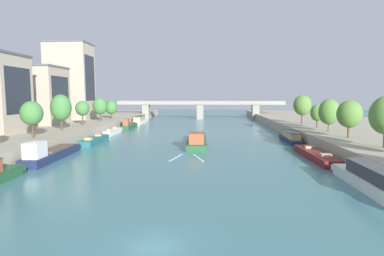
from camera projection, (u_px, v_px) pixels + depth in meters
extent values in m
plane|color=#42757F|center=(154.00, 248.00, 20.28)|extent=(400.00, 400.00, 0.00)
cube|color=#A89E89|center=(32.00, 131.00, 77.01)|extent=(36.00, 170.00, 2.48)
cube|color=#A89E89|center=(366.00, 133.00, 72.47)|extent=(36.00, 170.00, 2.48)
cube|color=#235633|center=(197.00, 141.00, 63.52)|extent=(4.33, 19.90, 1.16)
cube|color=#235633|center=(197.00, 134.00, 73.69)|extent=(3.56, 1.35, 0.94)
cube|color=#235633|center=(197.00, 138.00, 63.45)|extent=(4.40, 19.91, 0.06)
cube|color=#9E5133|center=(196.00, 138.00, 56.65)|extent=(2.90, 4.05, 2.00)
cube|color=black|center=(197.00, 135.00, 58.59)|extent=(2.22, 0.10, 0.56)
cube|color=brown|center=(197.00, 136.00, 65.39)|extent=(3.21, 10.38, 0.36)
cylinder|color=#232328|center=(199.00, 140.00, 57.47)|extent=(0.07, 0.07, 1.10)
cube|color=silver|center=(198.00, 158.00, 49.50)|extent=(2.18, 5.82, 0.03)
cube|color=silver|center=(176.00, 157.00, 49.58)|extent=(1.82, 5.91, 0.03)
cube|color=#235633|center=(14.00, 168.00, 39.19)|extent=(2.66, 1.33, 1.00)
cube|color=#1E284C|center=(53.00, 155.00, 48.67)|extent=(3.47, 15.13, 1.17)
cube|color=#1E284C|center=(73.00, 146.00, 56.47)|extent=(2.83, 1.34, 0.95)
cube|color=#1E284C|center=(52.00, 151.00, 48.60)|extent=(3.53, 15.14, 0.06)
cube|color=white|center=(35.00, 150.00, 43.39)|extent=(2.30, 3.08, 2.26)
cube|color=black|center=(40.00, 146.00, 44.86)|extent=(1.76, 0.09, 0.63)
cube|color=brown|center=(57.00, 148.00, 50.07)|extent=(2.56, 7.90, 0.36)
cylinder|color=#232328|center=(40.00, 153.00, 44.04)|extent=(0.07, 0.07, 1.10)
cube|color=#23666B|center=(94.00, 140.00, 64.69)|extent=(2.96, 12.02, 1.10)
cube|color=#23666B|center=(104.00, 136.00, 70.96)|extent=(2.49, 1.31, 0.91)
cube|color=#23666B|center=(94.00, 138.00, 64.62)|extent=(3.01, 12.02, 0.06)
cube|color=tan|center=(98.00, 135.00, 67.21)|extent=(1.32, 0.94, 0.40)
cube|color=tan|center=(89.00, 139.00, 61.27)|extent=(1.45, 1.15, 0.48)
cylinder|color=#232328|center=(90.00, 137.00, 60.99)|extent=(0.07, 0.07, 1.10)
cube|color=silver|center=(113.00, 132.00, 79.16)|extent=(1.85, 10.34, 1.26)
cube|color=silver|center=(119.00, 129.00, 84.62)|extent=(1.69, 1.27, 1.00)
cube|color=silver|center=(113.00, 129.00, 79.09)|extent=(1.89, 10.34, 0.06)
cube|color=tan|center=(115.00, 128.00, 81.32)|extent=(0.89, 0.91, 0.40)
cube|color=tan|center=(109.00, 130.00, 76.19)|extent=(0.98, 1.11, 0.48)
cylinder|color=#232328|center=(110.00, 129.00, 75.94)|extent=(0.07, 0.07, 1.10)
cube|color=#235633|center=(130.00, 126.00, 94.10)|extent=(2.52, 12.32, 1.12)
cube|color=#235633|center=(134.00, 124.00, 100.53)|extent=(2.08, 1.30, 0.93)
cube|color=#235633|center=(130.00, 124.00, 94.03)|extent=(2.57, 12.32, 0.06)
cube|color=#9E5133|center=(126.00, 122.00, 89.78)|extent=(1.69, 2.50, 2.05)
cube|color=black|center=(127.00, 121.00, 90.97)|extent=(1.29, 0.07, 0.57)
cube|color=brown|center=(130.00, 123.00, 95.23)|extent=(1.87, 6.42, 0.36)
cylinder|color=#232328|center=(128.00, 124.00, 90.31)|extent=(0.07, 0.07, 1.10)
cube|color=silver|center=(140.00, 122.00, 109.75)|extent=(3.07, 14.27, 1.09)
cube|color=silver|center=(144.00, 120.00, 117.16)|extent=(2.83, 1.25, 0.91)
cube|color=silver|center=(140.00, 120.00, 109.68)|extent=(3.13, 14.27, 0.06)
cube|color=tan|center=(139.00, 118.00, 108.89)|extent=(2.50, 9.14, 1.52)
cube|color=#4C4C51|center=(139.00, 116.00, 108.81)|extent=(2.68, 9.41, 0.08)
cylinder|color=#232328|center=(138.00, 120.00, 105.36)|extent=(0.07, 0.07, 1.10)
cube|color=silver|center=(372.00, 184.00, 32.55)|extent=(3.18, 13.98, 1.24)
cube|color=silver|center=(343.00, 167.00, 39.78)|extent=(2.79, 1.31, 0.99)
cube|color=silver|center=(372.00, 178.00, 32.47)|extent=(3.24, 13.98, 0.06)
cube|color=#38383D|center=(376.00, 174.00, 31.71)|extent=(2.56, 8.96, 1.38)
cube|color=#4C4C51|center=(377.00, 167.00, 31.63)|extent=(2.74, 9.23, 0.08)
cube|color=maroon|center=(316.00, 156.00, 48.52)|extent=(2.83, 14.47, 1.09)
cube|color=maroon|center=(301.00, 147.00, 56.03)|extent=(2.58, 1.25, 0.91)
cube|color=maroon|center=(316.00, 152.00, 48.46)|extent=(2.89, 14.47, 0.06)
cube|color=tan|center=(309.00, 147.00, 51.59)|extent=(1.36, 0.91, 0.40)
cube|color=tan|center=(326.00, 155.00, 44.41)|extent=(1.50, 1.11, 0.48)
cylinder|color=#232328|center=(329.00, 154.00, 44.07)|extent=(0.07, 0.07, 1.10)
cube|color=#1E284C|center=(291.00, 140.00, 65.76)|extent=(2.75, 11.61, 0.93)
cube|color=#1E284C|center=(284.00, 136.00, 71.84)|extent=(2.43, 1.25, 0.83)
cube|color=#1E284C|center=(291.00, 138.00, 65.71)|extent=(2.80, 11.61, 0.06)
cube|color=tan|center=(292.00, 135.00, 65.06)|extent=(2.22, 7.44, 1.35)
cube|color=#4C4C51|center=(292.00, 132.00, 64.98)|extent=(2.37, 7.67, 0.08)
cylinder|color=#232328|center=(297.00, 137.00, 62.18)|extent=(0.07, 0.07, 1.10)
cylinder|color=brown|center=(33.00, 129.00, 53.92)|extent=(0.28, 0.28, 3.36)
ellipsoid|color=#427F3D|center=(32.00, 113.00, 53.61)|extent=(3.83, 3.83, 4.31)
cylinder|color=brown|center=(62.00, 123.00, 65.59)|extent=(0.38, 0.38, 3.51)
ellipsoid|color=#427F3D|center=(61.00, 108.00, 65.23)|extent=(4.37, 4.37, 5.66)
cylinder|color=brown|center=(83.00, 119.00, 77.69)|extent=(0.34, 0.34, 3.34)
ellipsoid|color=#427F3D|center=(82.00, 108.00, 77.40)|extent=(3.50, 3.50, 3.80)
cylinder|color=brown|center=(100.00, 116.00, 89.77)|extent=(0.25, 0.25, 3.13)
ellipsoid|color=#427F3D|center=(100.00, 106.00, 89.45)|extent=(4.23, 4.23, 5.03)
cylinder|color=brown|center=(111.00, 115.00, 100.17)|extent=(0.33, 0.33, 2.49)
ellipsoid|color=#427F3D|center=(111.00, 107.00, 99.90)|extent=(3.87, 3.87, 4.58)
cylinder|color=brown|center=(384.00, 137.00, 44.29)|extent=(0.32, 0.32, 3.27)
cylinder|color=brown|center=(348.00, 130.00, 54.81)|extent=(0.36, 0.36, 2.97)
ellipsoid|color=#568438|center=(349.00, 114.00, 54.50)|extent=(4.33, 4.33, 5.00)
cylinder|color=brown|center=(328.00, 125.00, 64.45)|extent=(0.24, 0.24, 2.71)
ellipsoid|color=#568438|center=(329.00, 112.00, 64.14)|extent=(4.31, 4.31, 5.48)
cylinder|color=brown|center=(317.00, 122.00, 72.33)|extent=(0.31, 0.31, 2.45)
ellipsoid|color=#568438|center=(317.00, 113.00, 72.08)|extent=(3.26, 3.26, 3.99)
cylinder|color=brown|center=(302.00, 117.00, 82.63)|extent=(0.38, 0.38, 3.51)
ellipsoid|color=#568438|center=(302.00, 105.00, 82.28)|extent=(4.74, 4.74, 5.52)
cube|color=#232833|center=(19.00, 91.00, 61.24)|extent=(0.04, 8.29, 9.41)
cube|color=#B2A38E|center=(42.00, 96.00, 81.02)|extent=(10.46, 11.44, 14.94)
cube|color=#565B66|center=(40.00, 67.00, 80.19)|extent=(10.78, 11.78, 0.50)
cube|color=#232833|center=(61.00, 93.00, 80.65)|extent=(0.04, 9.15, 8.97)
cube|color=#B2A38E|center=(70.00, 82.00, 97.61)|extent=(13.13, 9.46, 23.95)
cube|color=#565B66|center=(69.00, 43.00, 96.30)|extent=(13.53, 9.74, 0.50)
cube|color=#232833|center=(90.00, 78.00, 97.12)|extent=(0.04, 7.57, 14.37)
cube|color=gray|center=(200.00, 104.00, 128.74)|extent=(70.75, 4.40, 0.60)
cube|color=gray|center=(200.00, 102.00, 126.67)|extent=(70.75, 0.30, 0.90)
cube|color=gray|center=(200.00, 102.00, 130.64)|extent=(70.75, 0.30, 0.90)
cube|color=gray|center=(146.00, 112.00, 130.39)|extent=(2.80, 3.60, 6.28)
cube|color=gray|center=(200.00, 112.00, 129.11)|extent=(2.80, 3.60, 6.28)
cube|color=gray|center=(255.00, 112.00, 127.83)|extent=(2.80, 3.60, 6.28)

